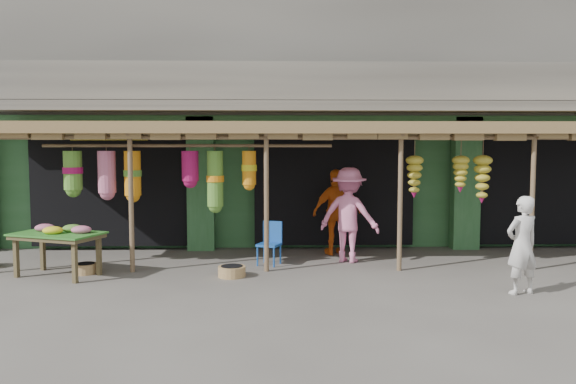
{
  "coord_description": "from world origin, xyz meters",
  "views": [
    {
      "loc": [
        -1.36,
        -10.57,
        2.32
      ],
      "look_at": [
        -1.07,
        1.0,
        1.4
      ],
      "focal_mm": 35.0,
      "sensor_mm": 36.0,
      "label": 1
    }
  ],
  "objects_px": {
    "person_front": "(522,245)",
    "person_vendor": "(337,212)",
    "blue_chair": "(270,240)",
    "flower_table": "(59,235)",
    "person_shopper": "(349,215)"
  },
  "relations": [
    {
      "from": "person_shopper",
      "to": "person_front",
      "type": "bearing_deg",
      "value": 158.69
    },
    {
      "from": "blue_chair",
      "to": "person_vendor",
      "type": "height_order",
      "value": "person_vendor"
    },
    {
      "from": "flower_table",
      "to": "person_front",
      "type": "xyz_separation_m",
      "value": [
        7.77,
        -1.43,
        0.04
      ]
    },
    {
      "from": "flower_table",
      "to": "person_front",
      "type": "bearing_deg",
      "value": 10.29
    },
    {
      "from": "flower_table",
      "to": "person_shopper",
      "type": "relative_size",
      "value": 0.92
    },
    {
      "from": "person_front",
      "to": "blue_chair",
      "type": "bearing_deg",
      "value": -48.69
    },
    {
      "from": "flower_table",
      "to": "blue_chair",
      "type": "height_order",
      "value": "flower_table"
    },
    {
      "from": "blue_chair",
      "to": "person_vendor",
      "type": "xyz_separation_m",
      "value": [
        1.43,
        0.98,
        0.45
      ]
    },
    {
      "from": "blue_chair",
      "to": "person_vendor",
      "type": "distance_m",
      "value": 1.79
    },
    {
      "from": "person_front",
      "to": "person_vendor",
      "type": "height_order",
      "value": "person_vendor"
    },
    {
      "from": "person_vendor",
      "to": "person_shopper",
      "type": "xyz_separation_m",
      "value": [
        0.16,
        -0.77,
        0.03
      ]
    },
    {
      "from": "blue_chair",
      "to": "flower_table",
      "type": "bearing_deg",
      "value": -144.25
    },
    {
      "from": "person_front",
      "to": "person_vendor",
      "type": "bearing_deg",
      "value": -70.62
    },
    {
      "from": "person_vendor",
      "to": "person_shopper",
      "type": "bearing_deg",
      "value": 86.07
    },
    {
      "from": "person_front",
      "to": "person_vendor",
      "type": "xyz_separation_m",
      "value": [
        -2.55,
        3.35,
        0.15
      ]
    }
  ]
}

